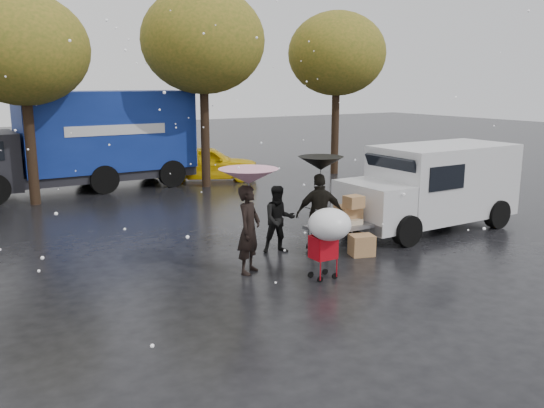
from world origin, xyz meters
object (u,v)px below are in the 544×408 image
person_pink (249,230)px  person_black (320,214)px  blue_truck (84,141)px  shopping_cart (328,228)px  white_van (433,185)px  yellow_taxi (207,163)px  vendor_cart (342,219)px

person_pink → person_black: (2.00, 0.31, 0.01)m
blue_truck → person_black: bearing=-77.3°
person_black → blue_truck: size_ratio=0.22×
shopping_cart → white_van: white_van is taller
person_black → yellow_taxi: 10.61m
vendor_cart → person_pink: bearing=-172.6°
shopping_cart → white_van: size_ratio=0.30×
person_black → blue_truck: blue_truck is taller
person_pink → blue_truck: (-0.45, 11.20, 0.85)m
vendor_cart → yellow_taxi: (1.47, 10.35, -0.04)m
yellow_taxi → white_van: bearing=-144.9°
white_van → blue_truck: blue_truck is taller
person_black → shopping_cart: size_ratio=1.26×
shopping_cart → white_van: (4.89, 1.91, 0.10)m
blue_truck → yellow_taxi: (4.58, -0.50, -1.07)m
blue_truck → white_van: bearing=-58.7°
yellow_taxi → vendor_cart: bearing=-163.3°
white_van → blue_truck: 12.34m
shopping_cart → blue_truck: 12.55m
person_pink → shopping_cart: bearing=-85.9°
white_van → yellow_taxi: 10.20m
vendor_cart → person_black: bearing=-176.7°
vendor_cart → white_van: white_van is taller
yellow_taxi → person_pink: bearing=-176.4°
person_black → blue_truck: 11.19m
person_black → yellow_taxi: (2.14, 10.39, -0.24)m
person_pink → shopping_cart: size_ratio=1.24×
person_pink → yellow_taxi: (4.14, 10.69, -0.22)m
yellow_taxi → shopping_cart: bearing=-169.6°
vendor_cart → blue_truck: 11.34m
person_pink → vendor_cart: 2.70m
person_black → shopping_cart: bearing=83.5°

